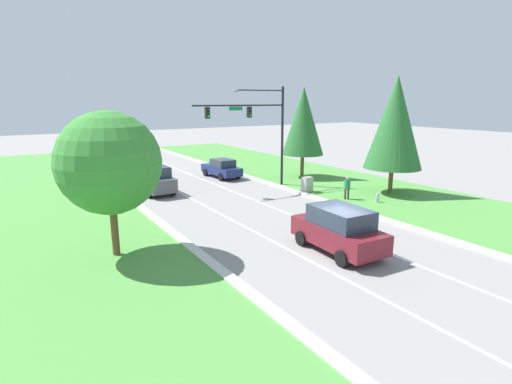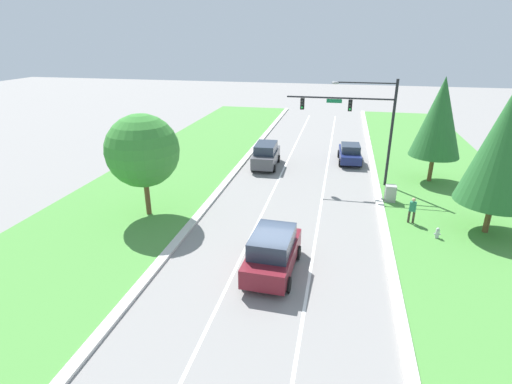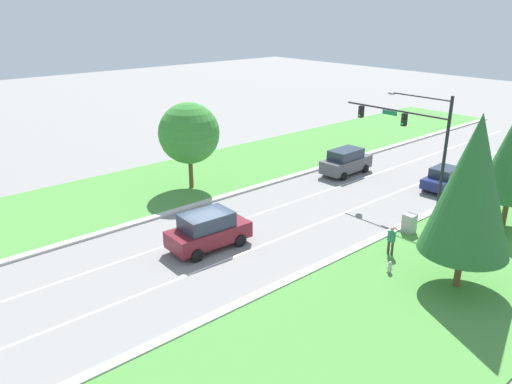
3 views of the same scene
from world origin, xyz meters
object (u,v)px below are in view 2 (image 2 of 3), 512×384
object	(u,v)px
pedestrian	(412,210)
traffic_signal_mast	(361,116)
utility_cabinet	(390,194)
burgundy_suv	(273,252)
conifer_near_right_tree	(440,117)
oak_near_left_tree	(143,151)
graphite_suv	(266,155)
navy_sedan	(350,153)
conifer_far_right_tree	(505,145)
fire_hydrant	(437,233)

from	to	relation	value
pedestrian	traffic_signal_mast	bearing A→B (deg)	-55.63
traffic_signal_mast	utility_cabinet	distance (m)	6.08
burgundy_suv	conifer_near_right_tree	bearing A→B (deg)	59.46
burgundy_suv	oak_near_left_tree	xyz separation A→B (m)	(-8.80, 4.81, 3.12)
conifer_near_right_tree	oak_near_left_tree	world-z (taller)	conifer_near_right_tree
graphite_suv	utility_cabinet	xyz separation A→B (m)	(9.76, -6.00, -0.44)
navy_sedan	utility_cabinet	xyz separation A→B (m)	(2.67, -8.84, -0.23)
utility_cabinet	pedestrian	distance (m)	3.37
utility_cabinet	conifer_far_right_tree	size ratio (longest dim) A/B	0.14
graphite_suv	pedestrian	xyz separation A→B (m)	(10.69, -9.22, -0.11)
navy_sedan	utility_cabinet	size ratio (longest dim) A/B	3.80
burgundy_suv	fire_hydrant	distance (m)	9.93
traffic_signal_mast	burgundy_suv	bearing A→B (deg)	-106.99
navy_sedan	conifer_near_right_tree	size ratio (longest dim) A/B	0.58
conifer_near_right_tree	conifer_far_right_tree	distance (m)	8.66
burgundy_suv	pedestrian	distance (m)	10.04
conifer_near_right_tree	traffic_signal_mast	bearing A→B (deg)	-163.10
fire_hydrant	conifer_near_right_tree	xyz separation A→B (m)	(1.30, 9.88, 4.67)
navy_sedan	burgundy_suv	size ratio (longest dim) A/B	0.97
conifer_near_right_tree	conifer_far_right_tree	size ratio (longest dim) A/B	0.93
oak_near_left_tree	fire_hydrant	bearing A→B (deg)	1.29
fire_hydrant	oak_near_left_tree	xyz separation A→B (m)	(-17.24, -0.39, 3.85)
burgundy_suv	conifer_near_right_tree	xyz separation A→B (m)	(9.73, 15.08, 3.94)
graphite_suv	utility_cabinet	distance (m)	11.46
conifer_far_right_tree	utility_cabinet	bearing A→B (deg)	144.33
fire_hydrant	oak_near_left_tree	distance (m)	17.67
graphite_suv	fire_hydrant	bearing A→B (deg)	-44.57
pedestrian	graphite_suv	bearing A→B (deg)	-32.72
conifer_near_right_tree	burgundy_suv	bearing A→B (deg)	-122.83
graphite_suv	navy_sedan	xyz separation A→B (m)	(7.08, 2.84, -0.21)
navy_sedan	fire_hydrant	size ratio (longest dim) A/B	6.58
pedestrian	fire_hydrant	world-z (taller)	pedestrian
graphite_suv	pedestrian	bearing A→B (deg)	-42.64
oak_near_left_tree	conifer_far_right_tree	distance (m)	20.21
navy_sedan	traffic_signal_mast	bearing A→B (deg)	-89.16
utility_cabinet	fire_hydrant	bearing A→B (deg)	-67.02
oak_near_left_tree	conifer_near_right_tree	bearing A→B (deg)	29.00
utility_cabinet	fire_hydrant	size ratio (longest dim) A/B	1.73
pedestrian	oak_near_left_tree	size ratio (longest dim) A/B	0.26
burgundy_suv	pedestrian	size ratio (longest dim) A/B	2.80
navy_sedan	conifer_near_right_tree	xyz separation A→B (m)	(6.07, -3.90, 4.18)
conifer_near_right_tree	oak_near_left_tree	size ratio (longest dim) A/B	1.24
graphite_suv	conifer_near_right_tree	distance (m)	13.77
graphite_suv	navy_sedan	size ratio (longest dim) A/B	1.02
traffic_signal_mast	oak_near_left_tree	world-z (taller)	traffic_signal_mast
traffic_signal_mast	conifer_far_right_tree	size ratio (longest dim) A/B	0.92
utility_cabinet	pedestrian	world-z (taller)	pedestrian
conifer_near_right_tree	oak_near_left_tree	distance (m)	21.21
graphite_suv	traffic_signal_mast	bearing A→B (deg)	-22.15
conifer_far_right_tree	traffic_signal_mast	bearing A→B (deg)	136.76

